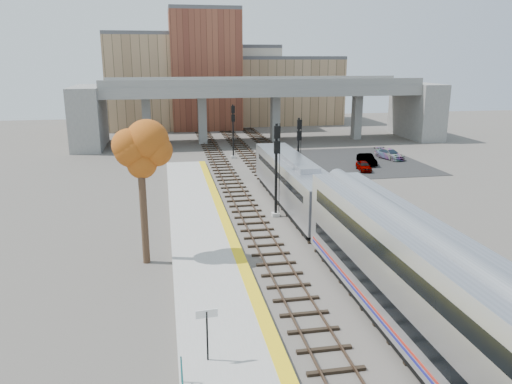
{
  "coord_description": "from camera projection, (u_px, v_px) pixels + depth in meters",
  "views": [
    {
      "loc": [
        -9.62,
        -28.79,
        12.37
      ],
      "look_at": [
        -2.97,
        7.13,
        2.5
      ],
      "focal_mm": 35.0,
      "sensor_mm": 36.0,
      "label": 1
    }
  ],
  "objects": [
    {
      "name": "station_sign",
      "position": [
        207.0,
        324.0,
        20.09
      ],
      "size": [
        0.9,
        0.12,
        2.27
      ],
      "rotation": [
        0.0,
        0.0,
        0.08
      ],
      "color": "black",
      "rests_on": "platform"
    },
    {
      "name": "car_c",
      "position": [
        390.0,
        154.0,
        62.51
      ],
      "size": [
        3.0,
        4.64,
        1.25
      ],
      "primitive_type": "imported",
      "rotation": [
        0.0,
        0.0,
        0.31
      ],
      "color": "#99999E",
      "rests_on": "parking_lot"
    },
    {
      "name": "overpass",
      "position": [
        262.0,
        103.0,
        74.31
      ],
      "size": [
        54.0,
        12.0,
        9.5
      ],
      "color": "slate",
      "rests_on": "ground"
    },
    {
      "name": "car_a",
      "position": [
        364.0,
        166.0,
        56.03
      ],
      "size": [
        1.7,
        3.32,
        1.08
      ],
      "primitive_type": "imported",
      "rotation": [
        0.0,
        0.0,
        -0.14
      ],
      "color": "#99999E",
      "rests_on": "parking_lot"
    },
    {
      "name": "buildings_far",
      "position": [
        221.0,
        82.0,
        93.6
      ],
      "size": [
        43.0,
        21.0,
        20.6
      ],
      "color": "tan",
      "rests_on": "ground"
    },
    {
      "name": "signal_mast_near",
      "position": [
        276.0,
        171.0,
        39.11
      ],
      "size": [
        0.6,
        0.64,
        7.48
      ],
      "color": "#9E9E99",
      "rests_on": "ground"
    },
    {
      "name": "car_b",
      "position": [
        367.0,
        159.0,
        59.15
      ],
      "size": [
        1.58,
        3.93,
        1.27
      ],
      "primitive_type": "imported",
      "rotation": [
        0.0,
        0.0,
        -0.06
      ],
      "color": "#99999E",
      "rests_on": "parking_lot"
    },
    {
      "name": "tracks",
      "position": [
        288.0,
        201.0,
        44.25
      ],
      "size": [
        10.7,
        95.0,
        0.25
      ],
      "color": "black",
      "rests_on": "ground"
    },
    {
      "name": "tree",
      "position": [
        140.0,
        157.0,
        29.39
      ],
      "size": [
        3.6,
        3.6,
        9.06
      ],
      "color": "#382619",
      "rests_on": "ground"
    },
    {
      "name": "platform",
      "position": [
        209.0,
        261.0,
        30.92
      ],
      "size": [
        4.5,
        60.0,
        0.35
      ],
      "primitive_type": "cube",
      "color": "#9E9E99",
      "rests_on": "ground"
    },
    {
      "name": "signal_mast_mid",
      "position": [
        298.0,
        154.0,
        47.98
      ],
      "size": [
        0.6,
        0.64,
        6.85
      ],
      "color": "#9E9E99",
      "rests_on": "ground"
    },
    {
      "name": "parking_lot",
      "position": [
        361.0,
        161.0,
        61.28
      ],
      "size": [
        14.0,
        18.0,
        0.04
      ],
      "primitive_type": "cube",
      "color": "black",
      "rests_on": "ground"
    },
    {
      "name": "ground",
      "position": [
        321.0,
        255.0,
        32.24
      ],
      "size": [
        160.0,
        160.0,
        0.0
      ],
      "primitive_type": "plane",
      "color": "#47423D",
      "rests_on": "ground"
    },
    {
      "name": "yellow_strip",
      "position": [
        239.0,
        256.0,
        31.21
      ],
      "size": [
        0.7,
        60.0,
        0.01
      ],
      "primitive_type": "cube",
      "color": "yellow",
      "rests_on": "platform"
    },
    {
      "name": "locomotive",
      "position": [
        294.0,
        181.0,
        42.12
      ],
      "size": [
        3.02,
        19.05,
        4.1
      ],
      "color": "#A8AAB2",
      "rests_on": "ground"
    },
    {
      "name": "coach",
      "position": [
        434.0,
        298.0,
        20.53
      ],
      "size": [
        3.03,
        25.0,
        5.0
      ],
      "color": "#A8AAB2",
      "rests_on": "ground"
    },
    {
      "name": "signal_mast_far",
      "position": [
        233.0,
        132.0,
        62.48
      ],
      "size": [
        0.6,
        0.64,
        6.74
      ],
      "color": "#9E9E99",
      "rests_on": "ground"
    }
  ]
}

